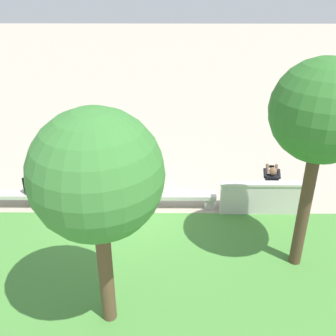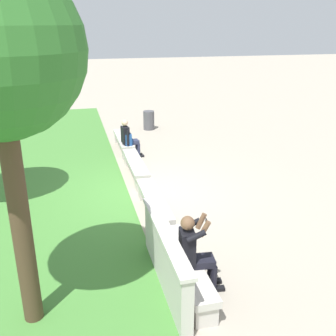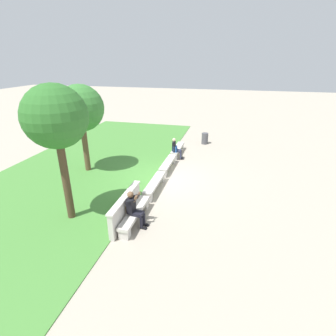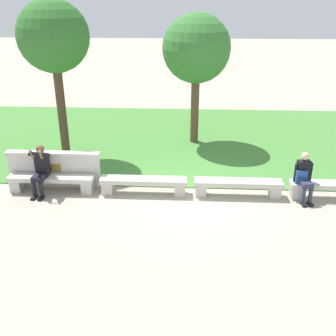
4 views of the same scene
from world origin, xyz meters
name	(u,v)px [view 2 (image 2 of 4)]	position (x,y,z in m)	size (l,w,h in m)	color
ground_plane	(144,193)	(0.00, 0.00, 0.00)	(80.00, 80.00, 0.00)	#A89E8C
bench_main	(186,266)	(-3.73, 0.00, 0.31)	(2.29, 0.40, 0.45)	beige
bench_near	(154,203)	(-1.24, 0.00, 0.31)	(2.29, 0.40, 0.45)	beige
bench_mid	(136,166)	(1.24, 0.00, 0.31)	(2.29, 0.40, 0.45)	beige
bench_far	(123,141)	(3.73, 0.00, 0.31)	(2.29, 0.40, 0.45)	beige
backrest_wall_with_plaque	(166,258)	(-3.73, 0.34, 0.52)	(2.56, 0.24, 1.01)	beige
person_photographer	(194,249)	(-3.93, -0.08, 0.74)	(0.50, 0.75, 1.32)	black
person_distant	(129,137)	(2.88, -0.07, 0.67)	(0.47, 0.71, 1.26)	black
backpack	(128,140)	(2.81, -0.05, 0.63)	(0.28, 0.24, 0.43)	#234C8C
trash_bin	(149,120)	(6.22, -1.38, 0.38)	(0.44, 0.44, 0.75)	#4C4C51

